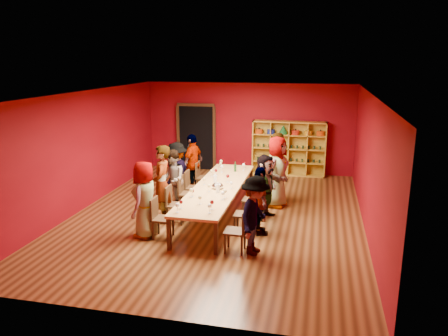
{
  "coord_description": "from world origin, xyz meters",
  "views": [
    {
      "loc": [
        2.4,
        -9.96,
        3.82
      ],
      "look_at": [
        0.1,
        0.28,
        1.15
      ],
      "focal_mm": 35.0,
      "sensor_mm": 36.0,
      "label": 1
    }
  ],
  "objects_px": {
    "tasting_table": "(217,188)",
    "chair_person_right_4": "(263,181)",
    "shelving_unit": "(289,146)",
    "person_left_0": "(145,200)",
    "person_right_1": "(260,201)",
    "spittoon_bowl": "(218,186)",
    "chair_person_left_1": "(173,202)",
    "chair_person_right_0": "(239,229)",
    "chair_person_left_2": "(185,191)",
    "chair_person_right_2": "(255,197)",
    "chair_person_right_1": "(247,212)",
    "chair_person_left_4": "(201,175)",
    "chair_person_right_3": "(260,187)",
    "chair_person_left_0": "(159,216)",
    "person_left_1": "(162,184)",
    "person_left_4": "(193,163)",
    "person_right_2": "(265,186)",
    "wine_bottle": "(235,168)",
    "chair_person_left_3": "(191,185)",
    "person_right_0": "(255,216)",
    "person_right_3": "(277,172)",
    "person_left_2": "(172,180)",
    "person_right_4": "(279,166)",
    "person_left_3": "(177,173)"
  },
  "relations": [
    {
      "from": "person_right_2",
      "to": "chair_person_right_3",
      "type": "xyz_separation_m",
      "value": [
        -0.26,
        0.93,
        -0.3
      ]
    },
    {
      "from": "person_right_1",
      "to": "chair_person_right_1",
      "type": "bearing_deg",
      "value": 66.24
    },
    {
      "from": "tasting_table",
      "to": "chair_person_left_2",
      "type": "height_order",
      "value": "chair_person_left_2"
    },
    {
      "from": "person_right_2",
      "to": "chair_person_right_4",
      "type": "distance_m",
      "value": 1.55
    },
    {
      "from": "shelving_unit",
      "to": "chair_person_left_1",
      "type": "distance_m",
      "value": 5.53
    },
    {
      "from": "tasting_table",
      "to": "chair_person_right_4",
      "type": "bearing_deg",
      "value": 60.45
    },
    {
      "from": "shelving_unit",
      "to": "chair_person_left_0",
      "type": "distance_m",
      "value": 6.37
    },
    {
      "from": "person_right_0",
      "to": "chair_person_right_0",
      "type": "bearing_deg",
      "value": 100.63
    },
    {
      "from": "shelving_unit",
      "to": "person_left_0",
      "type": "xyz_separation_m",
      "value": [
        -2.62,
        -5.92,
        -0.14
      ]
    },
    {
      "from": "chair_person_left_0",
      "to": "person_left_1",
      "type": "relative_size",
      "value": 0.48
    },
    {
      "from": "tasting_table",
      "to": "chair_person_left_3",
      "type": "distance_m",
      "value": 1.21
    },
    {
      "from": "person_left_3",
      "to": "person_right_0",
      "type": "relative_size",
      "value": 1.03
    },
    {
      "from": "chair_person_left_3",
      "to": "chair_person_left_1",
      "type": "bearing_deg",
      "value": -90.0
    },
    {
      "from": "person_left_0",
      "to": "person_right_1",
      "type": "bearing_deg",
      "value": 108.45
    },
    {
      "from": "person_left_1",
      "to": "person_right_4",
      "type": "height_order",
      "value": "person_right_4"
    },
    {
      "from": "chair_person_right_1",
      "to": "chair_person_left_4",
      "type": "bearing_deg",
      "value": 123.4
    },
    {
      "from": "person_left_3",
      "to": "person_right_4",
      "type": "distance_m",
      "value": 2.77
    },
    {
      "from": "chair_person_left_2",
      "to": "person_right_4",
      "type": "bearing_deg",
      "value": 31.79
    },
    {
      "from": "chair_person_right_2",
      "to": "person_right_0",
      "type": "bearing_deg",
      "value": -81.24
    },
    {
      "from": "tasting_table",
      "to": "chair_person_right_1",
      "type": "height_order",
      "value": "chair_person_right_1"
    },
    {
      "from": "person_right_0",
      "to": "person_right_3",
      "type": "relative_size",
      "value": 0.86
    },
    {
      "from": "person_left_1",
      "to": "chair_person_right_4",
      "type": "xyz_separation_m",
      "value": [
        2.09,
        2.29,
        -0.43
      ]
    },
    {
      "from": "chair_person_right_2",
      "to": "person_right_1",
      "type": "bearing_deg",
      "value": -75.79
    },
    {
      "from": "chair_person_left_1",
      "to": "person_left_4",
      "type": "relative_size",
      "value": 0.53
    },
    {
      "from": "chair_person_left_4",
      "to": "person_right_3",
      "type": "bearing_deg",
      "value": -19.17
    },
    {
      "from": "person_left_0",
      "to": "chair_person_right_4",
      "type": "xyz_separation_m",
      "value": [
        2.13,
        3.21,
        -0.35
      ]
    },
    {
      "from": "chair_person_left_1",
      "to": "chair_person_right_0",
      "type": "bearing_deg",
      "value": -34.68
    },
    {
      "from": "person_left_1",
      "to": "person_right_0",
      "type": "bearing_deg",
      "value": 47.05
    },
    {
      "from": "chair_person_left_3",
      "to": "person_right_1",
      "type": "bearing_deg",
      "value": -39.47
    },
    {
      "from": "person_left_2",
      "to": "person_left_3",
      "type": "xyz_separation_m",
      "value": [
        -0.07,
        0.55,
        0.04
      ]
    },
    {
      "from": "person_right_0",
      "to": "person_right_1",
      "type": "distance_m",
      "value": 0.99
    },
    {
      "from": "chair_person_right_3",
      "to": "person_right_2",
      "type": "bearing_deg",
      "value": -74.46
    },
    {
      "from": "person_left_0",
      "to": "chair_person_right_3",
      "type": "xyz_separation_m",
      "value": [
        2.13,
        2.63,
        -0.35
      ]
    },
    {
      "from": "person_right_1",
      "to": "spittoon_bowl",
      "type": "bearing_deg",
      "value": 32.0
    },
    {
      "from": "person_left_2",
      "to": "chair_person_right_1",
      "type": "distance_m",
      "value": 2.46
    },
    {
      "from": "chair_person_right_4",
      "to": "chair_person_right_2",
      "type": "bearing_deg",
      "value": -90.0
    },
    {
      "from": "person_right_0",
      "to": "chair_person_right_3",
      "type": "relative_size",
      "value": 1.79
    },
    {
      "from": "shelving_unit",
      "to": "person_right_4",
      "type": "height_order",
      "value": "person_right_4"
    },
    {
      "from": "person_left_4",
      "to": "chair_person_right_2",
      "type": "xyz_separation_m",
      "value": [
        2.08,
        -1.71,
        -0.35
      ]
    },
    {
      "from": "chair_person_left_2",
      "to": "chair_person_right_2",
      "type": "xyz_separation_m",
      "value": [
        1.82,
        -0.11,
        0.0
      ]
    },
    {
      "from": "person_left_0",
      "to": "chair_person_right_0",
      "type": "relative_size",
      "value": 1.89
    },
    {
      "from": "shelving_unit",
      "to": "person_left_4",
      "type": "bearing_deg",
      "value": -135.62
    },
    {
      "from": "wine_bottle",
      "to": "person_left_4",
      "type": "bearing_deg",
      "value": 167.29
    },
    {
      "from": "person_left_1",
      "to": "person_left_2",
      "type": "bearing_deg",
      "value": 167.89
    },
    {
      "from": "person_right_2",
      "to": "chair_person_left_1",
      "type": "bearing_deg",
      "value": 133.97
    },
    {
      "from": "chair_person_left_1",
      "to": "chair_person_right_2",
      "type": "bearing_deg",
      "value": 23.32
    },
    {
      "from": "chair_person_left_4",
      "to": "chair_person_right_2",
      "type": "bearing_deg",
      "value": -43.18
    },
    {
      "from": "chair_person_left_0",
      "to": "chair_person_right_0",
      "type": "bearing_deg",
      "value": -10.58
    },
    {
      "from": "person_right_1",
      "to": "person_right_3",
      "type": "bearing_deg",
      "value": -28.51
    },
    {
      "from": "wine_bottle",
      "to": "person_right_0",
      "type": "bearing_deg",
      "value": -72.64
    }
  ]
}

